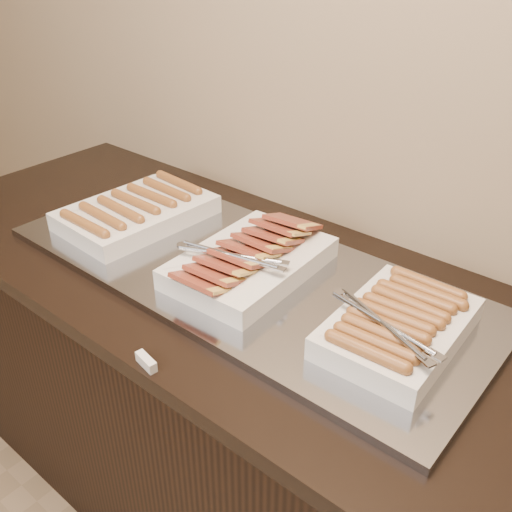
{
  "coord_description": "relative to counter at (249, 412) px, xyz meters",
  "views": [
    {
      "loc": [
        0.75,
        1.27,
        1.64
      ],
      "look_at": [
        0.03,
        2.13,
        0.97
      ],
      "focal_mm": 40.0,
      "sensor_mm": 36.0,
      "label": 1
    }
  ],
  "objects": [
    {
      "name": "dish_right",
      "position": [
        0.39,
        -0.0,
        0.5
      ],
      "size": [
        0.27,
        0.34,
        0.08
      ],
      "rotation": [
        0.0,
        0.0,
        0.04
      ],
      "color": "silver",
      "rests_on": "warming_tray"
    },
    {
      "name": "counter",
      "position": [
        0.0,
        0.0,
        0.0
      ],
      "size": [
        2.06,
        0.76,
        0.9
      ],
      "color": "black",
      "rests_on": "ground"
    },
    {
      "name": "dish_left",
      "position": [
        -0.4,
        0.0,
        0.5
      ],
      "size": [
        0.28,
        0.4,
        0.07
      ],
      "rotation": [
        0.0,
        0.0,
        -0.05
      ],
      "color": "silver",
      "rests_on": "warming_tray"
    },
    {
      "name": "dish_center",
      "position": [
        0.01,
        -0.0,
        0.5
      ],
      "size": [
        0.28,
        0.41,
        0.09
      ],
      "rotation": [
        0.0,
        0.0,
        0.05
      ],
      "color": "silver",
      "rests_on": "warming_tray"
    },
    {
      "name": "warming_tray",
      "position": [
        -0.02,
        0.0,
        0.46
      ],
      "size": [
        1.2,
        0.5,
        0.02
      ],
      "primitive_type": "cube",
      "color": "#969AA4",
      "rests_on": "counter"
    },
    {
      "name": "label_holder",
      "position": [
        0.06,
        -0.36,
        0.46
      ],
      "size": [
        0.06,
        0.03,
        0.02
      ],
      "primitive_type": "cube",
      "rotation": [
        0.0,
        0.0,
        -0.18
      ],
      "color": "silver",
      "rests_on": "counter"
    }
  ]
}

